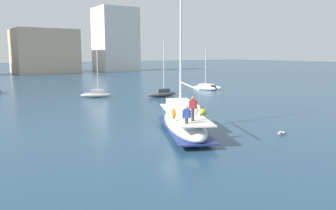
# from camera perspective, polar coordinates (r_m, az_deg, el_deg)

# --- Properties ---
(ground_plane) EXTENTS (400.00, 400.00, 0.00)m
(ground_plane) POSITION_cam_1_polar(r_m,az_deg,el_deg) (23.51, 1.81, -5.31)
(ground_plane) COLOR navy
(main_sailboat) EXTENTS (6.22, 9.72, 11.61)m
(main_sailboat) POSITION_cam_1_polar(r_m,az_deg,el_deg) (24.31, 2.59, -2.67)
(main_sailboat) COLOR white
(main_sailboat) RESTS_ON ground
(moored_sloop_far) EXTENTS (3.92, 2.54, 6.14)m
(moored_sloop_far) POSITION_cam_1_polar(r_m,az_deg,el_deg) (44.71, -12.03, 1.84)
(moored_sloop_far) COLOR #B7B2A8
(moored_sloop_far) RESTS_ON ground
(moored_cutter_left) EXTENTS (3.09, 4.55, 6.62)m
(moored_cutter_left) POSITION_cam_1_polar(r_m,az_deg,el_deg) (53.53, 6.59, 3.16)
(moored_cutter_left) COLOR white
(moored_cutter_left) RESTS_ON ground
(moored_cutter_right) EXTENTS (4.34, 1.36, 7.39)m
(moored_cutter_right) POSITION_cam_1_polar(r_m,az_deg,el_deg) (44.29, -1.02, 2.03)
(moored_cutter_right) COLOR #4C4C51
(moored_cutter_right) RESTS_ON ground
(seagull) EXTENTS (1.14, 0.52, 0.17)m
(seagull) POSITION_cam_1_polar(r_m,az_deg,el_deg) (25.11, 18.59, -4.38)
(seagull) COLOR silver
(seagull) RESTS_ON ground
(mooring_buoy) EXTENTS (0.61, 0.61, 0.91)m
(mooring_buoy) POSITION_cam_1_polar(r_m,az_deg,el_deg) (32.25, 5.81, -1.14)
(mooring_buoy) COLOR yellow
(mooring_buoy) RESTS_ON ground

